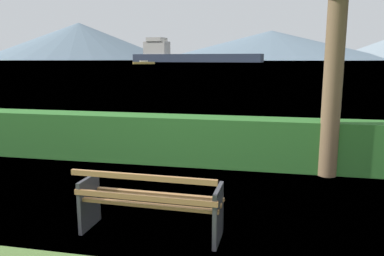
% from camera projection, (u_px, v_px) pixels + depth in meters
% --- Properties ---
extents(ground_plane, '(1400.00, 1400.00, 0.00)m').
position_uv_depth(ground_plane, '(152.00, 233.00, 4.78)').
color(ground_plane, '#4C6B33').
extents(water_surface, '(620.00, 620.00, 0.00)m').
position_uv_depth(water_surface, '(270.00, 61.00, 302.66)').
color(water_surface, '#7A99A8').
rests_on(water_surface, ground_plane).
extents(park_bench, '(1.79, 0.62, 0.87)m').
position_uv_depth(park_bench, '(150.00, 203.00, 4.64)').
color(park_bench, olive).
rests_on(park_bench, ground_plane).
extents(hedge_row, '(12.40, 0.67, 1.00)m').
position_uv_depth(hedge_row, '(200.00, 141.00, 7.84)').
color(hedge_row, '#2D6B28').
rests_on(hedge_row, ground_plane).
extents(cargo_ship_large, '(81.48, 23.32, 14.97)m').
position_uv_depth(cargo_ship_large, '(186.00, 55.00, 230.32)').
color(cargo_ship_large, '#2D384C').
rests_on(cargo_ship_large, water_surface).
extents(sailboat_mid, '(8.77, 6.01, 1.44)m').
position_uv_depth(sailboat_mid, '(144.00, 63.00, 149.91)').
color(sailboat_mid, gold).
rests_on(sailboat_mid, water_surface).
extents(distant_hills, '(841.60, 347.62, 58.40)m').
position_uv_depth(distant_hills, '(259.00, 42.00, 571.78)').
color(distant_hills, slate).
rests_on(distant_hills, ground_plane).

